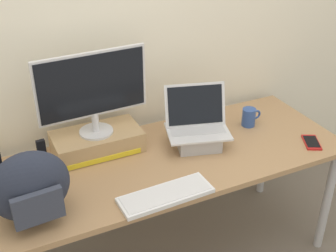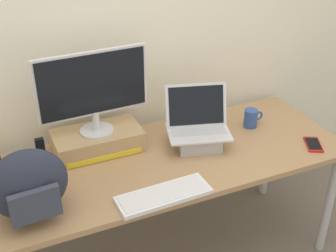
{
  "view_description": "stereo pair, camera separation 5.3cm",
  "coord_description": "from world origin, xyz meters",
  "px_view_note": "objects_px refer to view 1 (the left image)",
  "views": [
    {
      "loc": [
        -0.82,
        -1.72,
        1.98
      ],
      "look_at": [
        0.0,
        0.0,
        0.9
      ],
      "focal_mm": 47.52,
      "sensor_mm": 36.0,
      "label": 1
    },
    {
      "loc": [
        -0.77,
        -1.74,
        1.98
      ],
      "look_at": [
        0.0,
        0.0,
        0.9
      ],
      "focal_mm": 47.52,
      "sensor_mm": 36.0,
      "label": 2
    }
  ],
  "objects_px": {
    "desktop_monitor": "(93,90)",
    "cell_phone": "(311,142)",
    "toner_box_yellow": "(97,141)",
    "open_laptop": "(197,133)",
    "external_keyboard": "(166,195)",
    "coffee_mug": "(249,117)",
    "messenger_backpack": "(30,187)"
  },
  "relations": [
    {
      "from": "desktop_monitor",
      "to": "coffee_mug",
      "type": "bearing_deg",
      "value": -9.63
    },
    {
      "from": "desktop_monitor",
      "to": "coffee_mug",
      "type": "xyz_separation_m",
      "value": [
        0.87,
        -0.11,
        -0.3
      ]
    },
    {
      "from": "external_keyboard",
      "to": "messenger_backpack",
      "type": "height_order",
      "value": "messenger_backpack"
    },
    {
      "from": "open_laptop",
      "to": "cell_phone",
      "type": "height_order",
      "value": "open_laptop"
    },
    {
      "from": "open_laptop",
      "to": "messenger_backpack",
      "type": "bearing_deg",
      "value": -150.66
    },
    {
      "from": "external_keyboard",
      "to": "coffee_mug",
      "type": "distance_m",
      "value": 0.81
    },
    {
      "from": "cell_phone",
      "to": "open_laptop",
      "type": "bearing_deg",
      "value": -177.43
    },
    {
      "from": "external_keyboard",
      "to": "messenger_backpack",
      "type": "xyz_separation_m",
      "value": [
        -0.55,
        0.12,
        0.14
      ]
    },
    {
      "from": "desktop_monitor",
      "to": "open_laptop",
      "type": "distance_m",
      "value": 0.6
    },
    {
      "from": "toner_box_yellow",
      "to": "external_keyboard",
      "type": "height_order",
      "value": "toner_box_yellow"
    },
    {
      "from": "coffee_mug",
      "to": "open_laptop",
      "type": "bearing_deg",
      "value": -171.51
    },
    {
      "from": "toner_box_yellow",
      "to": "coffee_mug",
      "type": "bearing_deg",
      "value": -7.52
    },
    {
      "from": "desktop_monitor",
      "to": "cell_phone",
      "type": "distance_m",
      "value": 1.19
    },
    {
      "from": "open_laptop",
      "to": "external_keyboard",
      "type": "distance_m",
      "value": 0.48
    },
    {
      "from": "desktop_monitor",
      "to": "messenger_backpack",
      "type": "height_order",
      "value": "desktop_monitor"
    },
    {
      "from": "toner_box_yellow",
      "to": "cell_phone",
      "type": "distance_m",
      "value": 1.14
    },
    {
      "from": "external_keyboard",
      "to": "messenger_backpack",
      "type": "relative_size",
      "value": 1.26
    },
    {
      "from": "toner_box_yellow",
      "to": "cell_phone",
      "type": "height_order",
      "value": "toner_box_yellow"
    },
    {
      "from": "cell_phone",
      "to": "messenger_backpack",
      "type": "bearing_deg",
      "value": -154.58
    },
    {
      "from": "toner_box_yellow",
      "to": "desktop_monitor",
      "type": "distance_m",
      "value": 0.29
    },
    {
      "from": "desktop_monitor",
      "to": "external_keyboard",
      "type": "bearing_deg",
      "value": -74.95
    },
    {
      "from": "cell_phone",
      "to": "desktop_monitor",
      "type": "bearing_deg",
      "value": -174.72
    },
    {
      "from": "toner_box_yellow",
      "to": "messenger_backpack",
      "type": "distance_m",
      "value": 0.56
    },
    {
      "from": "messenger_backpack",
      "to": "coffee_mug",
      "type": "relative_size",
      "value": 2.9
    },
    {
      "from": "messenger_backpack",
      "to": "cell_phone",
      "type": "relative_size",
      "value": 2.07
    },
    {
      "from": "toner_box_yellow",
      "to": "open_laptop",
      "type": "relative_size",
      "value": 1.2
    },
    {
      "from": "toner_box_yellow",
      "to": "desktop_monitor",
      "type": "height_order",
      "value": "desktop_monitor"
    },
    {
      "from": "external_keyboard",
      "to": "messenger_backpack",
      "type": "distance_m",
      "value": 0.58
    },
    {
      "from": "messenger_backpack",
      "to": "cell_phone",
      "type": "distance_m",
      "value": 1.46
    },
    {
      "from": "desktop_monitor",
      "to": "external_keyboard",
      "type": "relative_size",
      "value": 1.29
    },
    {
      "from": "external_keyboard",
      "to": "coffee_mug",
      "type": "relative_size",
      "value": 3.65
    },
    {
      "from": "open_laptop",
      "to": "coffee_mug",
      "type": "bearing_deg",
      "value": 24.44
    }
  ]
}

